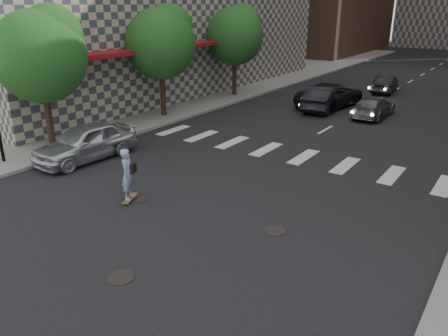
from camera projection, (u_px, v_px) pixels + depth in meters
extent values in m
plane|color=black|center=(154.00, 227.00, 13.93)|extent=(160.00, 160.00, 0.00)
cube|color=gray|center=(192.00, 87.00, 37.01)|extent=(13.00, 80.00, 0.15)
cube|color=black|center=(131.00, 85.00, 26.88)|extent=(0.30, 14.00, 4.00)
cube|color=maroon|center=(138.00, 50.00, 25.71)|extent=(1.60, 14.00, 0.25)
cylinder|color=#382619|center=(49.00, 119.00, 20.75)|extent=(0.32, 0.32, 2.80)
sphere|color=#264D19|center=(40.00, 56.00, 19.73)|extent=(4.20, 4.20, 4.20)
sphere|color=#264D19|center=(52.00, 35.00, 19.77)|extent=(2.80, 2.80, 2.80)
cylinder|color=#382619|center=(163.00, 93.00, 26.90)|extent=(0.32, 0.32, 2.80)
sphere|color=#264D19|center=(161.00, 44.00, 25.88)|extent=(4.20, 4.20, 4.20)
sphere|color=#264D19|center=(169.00, 28.00, 25.91)|extent=(2.80, 2.80, 2.80)
cylinder|color=#382619|center=(234.00, 76.00, 33.05)|extent=(0.32, 0.32, 2.80)
sphere|color=#264D19|center=(235.00, 36.00, 32.02)|extent=(4.20, 4.20, 4.20)
sphere|color=#264D19|center=(242.00, 23.00, 32.06)|extent=(2.80, 2.80, 2.80)
cylinder|color=black|center=(121.00, 277.00, 11.36)|extent=(0.70, 0.70, 0.02)
cylinder|color=black|center=(136.00, 199.00, 15.91)|extent=(0.70, 0.70, 0.02)
cylinder|color=black|center=(275.00, 231.00, 13.70)|extent=(0.70, 0.70, 0.02)
cube|color=brown|center=(130.00, 198.00, 15.78)|extent=(0.60, 1.01, 0.02)
cylinder|color=green|center=(124.00, 204.00, 15.49)|extent=(0.06, 0.07, 0.07)
cylinder|color=green|center=(129.00, 204.00, 15.46)|extent=(0.06, 0.07, 0.07)
cylinder|color=green|center=(132.00, 196.00, 16.14)|extent=(0.06, 0.07, 0.07)
cylinder|color=green|center=(136.00, 196.00, 16.10)|extent=(0.06, 0.07, 0.07)
imported|color=#96AFDA|center=(128.00, 174.00, 15.44)|extent=(0.67, 0.80, 1.86)
cube|color=black|center=(133.00, 168.00, 15.37)|extent=(0.22, 0.33, 0.35)
imported|color=silver|center=(86.00, 142.00, 19.71)|extent=(2.19, 4.96, 1.66)
imported|color=black|center=(323.00, 98.00, 29.03)|extent=(2.37, 5.09, 1.62)
imported|color=slate|center=(373.00, 107.00, 27.29)|extent=(1.81, 4.39, 1.27)
imported|color=black|center=(331.00, 95.00, 30.04)|extent=(3.39, 6.10, 1.62)
imported|color=black|center=(385.00, 84.00, 34.79)|extent=(1.86, 4.26, 1.36)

